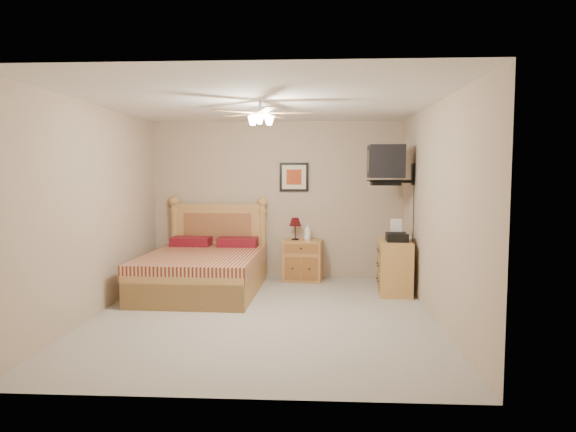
# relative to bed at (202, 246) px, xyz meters

# --- Properties ---
(floor) EXTENTS (4.50, 4.50, 0.00)m
(floor) POSITION_rel_bed_xyz_m (0.98, -1.12, -0.66)
(floor) COLOR #A19B91
(floor) RESTS_ON ground
(ceiling) EXTENTS (4.00, 4.50, 0.04)m
(ceiling) POSITION_rel_bed_xyz_m (0.98, -1.12, 1.84)
(ceiling) COLOR white
(ceiling) RESTS_ON ground
(wall_back) EXTENTS (4.00, 0.04, 2.50)m
(wall_back) POSITION_rel_bed_xyz_m (0.98, 1.13, 0.59)
(wall_back) COLOR tan
(wall_back) RESTS_ON ground
(wall_front) EXTENTS (4.00, 0.04, 2.50)m
(wall_front) POSITION_rel_bed_xyz_m (0.98, -3.37, 0.59)
(wall_front) COLOR tan
(wall_front) RESTS_ON ground
(wall_left) EXTENTS (0.04, 4.50, 2.50)m
(wall_left) POSITION_rel_bed_xyz_m (-1.02, -1.12, 0.59)
(wall_left) COLOR tan
(wall_left) RESTS_ON ground
(wall_right) EXTENTS (0.04, 4.50, 2.50)m
(wall_right) POSITION_rel_bed_xyz_m (2.98, -1.12, 0.59)
(wall_right) COLOR tan
(wall_right) RESTS_ON ground
(bed) EXTENTS (1.62, 2.09, 1.32)m
(bed) POSITION_rel_bed_xyz_m (0.00, 0.00, 0.00)
(bed) COLOR tan
(bed) RESTS_ON ground
(nightstand) EXTENTS (0.63, 0.50, 0.64)m
(nightstand) POSITION_rel_bed_xyz_m (1.40, 0.88, -0.34)
(nightstand) COLOR #AA723D
(nightstand) RESTS_ON ground
(table_lamp) EXTENTS (0.19, 0.19, 0.35)m
(table_lamp) POSITION_rel_bed_xyz_m (1.28, 0.92, 0.15)
(table_lamp) COLOR #500E12
(table_lamp) RESTS_ON nightstand
(lotion_bottle) EXTENTS (0.13, 0.13, 0.26)m
(lotion_bottle) POSITION_rel_bed_xyz_m (1.47, 0.84, 0.11)
(lotion_bottle) COLOR white
(lotion_bottle) RESTS_ON nightstand
(framed_picture) EXTENTS (0.46, 0.04, 0.46)m
(framed_picture) POSITION_rel_bed_xyz_m (1.25, 1.11, 0.96)
(framed_picture) COLOR black
(framed_picture) RESTS_ON wall_back
(dresser) EXTENTS (0.47, 0.66, 0.75)m
(dresser) POSITION_rel_bed_xyz_m (2.71, 0.06, -0.29)
(dresser) COLOR #AE833F
(dresser) RESTS_ON ground
(fax_machine) EXTENTS (0.29, 0.31, 0.31)m
(fax_machine) POSITION_rel_bed_xyz_m (2.72, 0.01, 0.24)
(fax_machine) COLOR black
(fax_machine) RESTS_ON dresser
(magazine_lower) EXTENTS (0.23, 0.30, 0.03)m
(magazine_lower) POSITION_rel_bed_xyz_m (2.64, 0.24, 0.10)
(magazine_lower) COLOR beige
(magazine_lower) RESTS_ON dresser
(magazine_upper) EXTENTS (0.26, 0.33, 0.02)m
(magazine_upper) POSITION_rel_bed_xyz_m (2.65, 0.23, 0.13)
(magazine_upper) COLOR tan
(magazine_upper) RESTS_ON magazine_lower
(wall_tv) EXTENTS (0.56, 0.46, 0.58)m
(wall_tv) POSITION_rel_bed_xyz_m (2.73, 0.22, 1.15)
(wall_tv) COLOR black
(wall_tv) RESTS_ON wall_right
(ceiling_fan) EXTENTS (1.14, 1.14, 0.28)m
(ceiling_fan) POSITION_rel_bed_xyz_m (0.98, -1.32, 1.70)
(ceiling_fan) COLOR silver
(ceiling_fan) RESTS_ON ceiling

